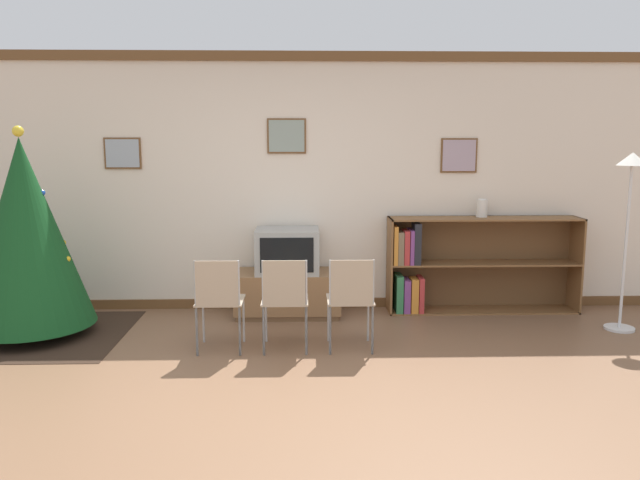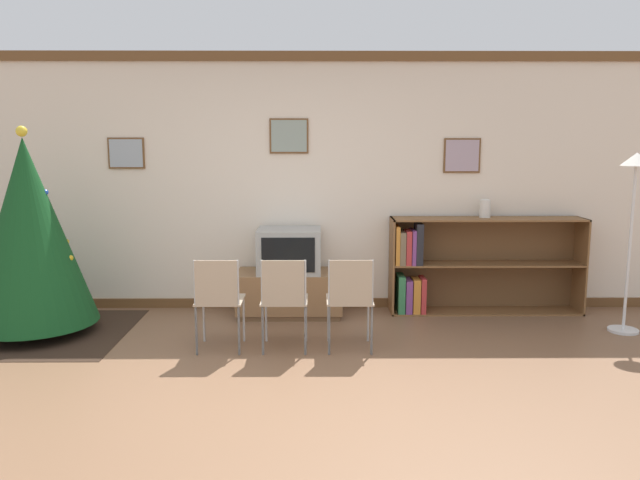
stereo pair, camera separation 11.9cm
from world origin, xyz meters
The scene contains 12 objects.
ground_plane centered at (0.00, 0.00, 0.00)m, with size 24.00×24.00×0.00m, color brown.
wall_back centered at (0.00, 2.57, 1.35)m, with size 9.18×0.11×2.70m.
area_rug centered at (-2.37, 1.62, 0.00)m, with size 1.71×1.56×0.01m.
christmas_tree centered at (-2.37, 1.62, 0.96)m, with size 1.15×1.15×1.92m.
tv_console centered at (0.00, 2.24, 0.23)m, with size 1.08×0.53×0.46m.
television centered at (0.00, 2.24, 0.68)m, with size 0.64×0.52×0.45m.
folding_chair_left centered at (-0.56, 1.11, 0.47)m, with size 0.40×0.40×0.82m.
folding_chair_center centered at (0.00, 1.11, 0.47)m, with size 0.40×0.40×0.82m.
folding_chair_right centered at (0.57, 1.11, 0.47)m, with size 0.40×0.40×0.82m.
bookshelf centered at (1.75, 2.35, 0.49)m, with size 2.00×0.36×1.00m.
vase centered at (2.04, 2.39, 1.10)m, with size 0.11×0.11×0.19m.
standing_lamp centered at (3.20, 1.64, 1.30)m, with size 0.28×0.28×1.69m.
Camera 2 is at (0.27, -4.06, 1.81)m, focal length 35.00 mm.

